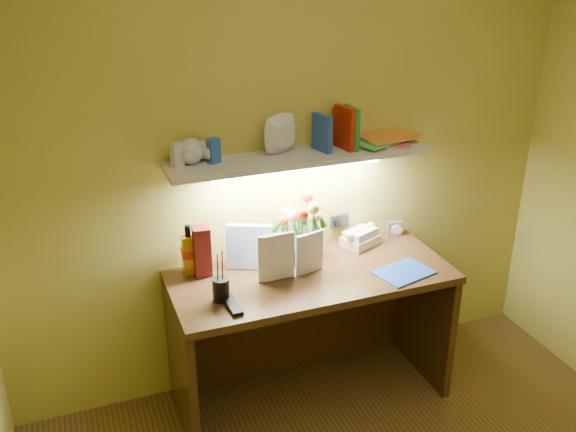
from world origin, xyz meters
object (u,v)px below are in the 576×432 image
object	(u,v)px
whisky_bottle	(189,249)
flower_bouquet	(300,228)
desk_clock	(395,228)
telephone	(360,236)
desk	(311,337)

from	to	relation	value
whisky_bottle	flower_bouquet	bearing A→B (deg)	-5.24
flower_bouquet	whisky_bottle	size ratio (longest dim) A/B	1.34
flower_bouquet	desk_clock	world-z (taller)	flower_bouquet
desk_clock	telephone	bearing A→B (deg)	-154.96
desk	desk_clock	distance (m)	0.77
telephone	whisky_bottle	distance (m)	0.93
desk_clock	whisky_bottle	xyz separation A→B (m)	(-1.16, -0.02, 0.09)
desk	telephone	size ratio (longest dim) A/B	7.70
telephone	whisky_bottle	xyz separation A→B (m)	(-0.92, 0.03, 0.07)
telephone	desk_clock	xyz separation A→B (m)	(0.24, 0.05, -0.01)
desk	desk_clock	world-z (taller)	desk_clock
flower_bouquet	telephone	bearing A→B (deg)	4.10
desk	flower_bouquet	world-z (taller)	flower_bouquet
telephone	whisky_bottle	bearing A→B (deg)	155.37
whisky_bottle	desk	bearing A→B (deg)	-21.90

